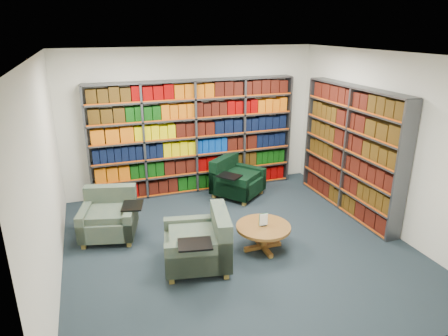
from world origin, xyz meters
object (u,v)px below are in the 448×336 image
object	(u,v)px
chair_teal_left	(110,217)
coffee_table	(263,230)
chair_green_right	(234,181)
chair_teal_front	(203,245)

from	to	relation	value
chair_teal_left	coffee_table	bearing A→B (deg)	-29.67
chair_green_right	coffee_table	size ratio (longest dim) A/B	1.42
chair_teal_front	coffee_table	distance (m)	0.97
chair_green_right	coffee_table	distance (m)	2.06
coffee_table	chair_teal_left	bearing A→B (deg)	150.33
chair_teal_front	coffee_table	size ratio (longest dim) A/B	1.37
chair_teal_front	coffee_table	xyz separation A→B (m)	(0.97, 0.12, -0.02)
chair_green_right	chair_teal_front	size ratio (longest dim) A/B	1.04
chair_green_right	chair_teal_front	bearing A→B (deg)	-120.48
chair_green_right	chair_teal_front	xyz separation A→B (m)	(-1.27, -2.16, 0.02)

